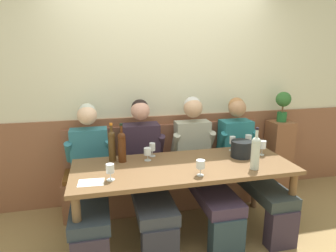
# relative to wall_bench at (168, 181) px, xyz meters

# --- Properties ---
(ground_plane) EXTENTS (6.80, 6.80, 0.02)m
(ground_plane) POSITION_rel_wall_bench_xyz_m (0.00, -0.83, -0.29)
(ground_plane) COLOR olive
(ground_plane) RESTS_ON ground
(room_wall_back) EXTENTS (6.80, 0.08, 2.80)m
(room_wall_back) POSITION_rel_wall_bench_xyz_m (0.00, 0.26, 1.12)
(room_wall_back) COLOR beige
(room_wall_back) RESTS_ON ground
(wood_wainscot_panel) EXTENTS (6.80, 0.03, 1.04)m
(wood_wainscot_panel) POSITION_rel_wall_bench_xyz_m (0.00, 0.21, 0.24)
(wood_wainscot_panel) COLOR brown
(wood_wainscot_panel) RESTS_ON ground
(wall_bench) EXTENTS (2.38, 0.42, 0.94)m
(wall_bench) POSITION_rel_wall_bench_xyz_m (0.00, 0.00, 0.00)
(wall_bench) COLOR brown
(wall_bench) RESTS_ON ground
(dining_table) EXTENTS (2.08, 0.79, 0.75)m
(dining_table) POSITION_rel_wall_bench_xyz_m (0.00, -0.65, 0.38)
(dining_table) COLOR brown
(dining_table) RESTS_ON ground
(person_center_left_seat) EXTENTS (0.50, 1.21, 1.26)m
(person_center_left_seat) POSITION_rel_wall_bench_xyz_m (-0.88, -0.36, 0.33)
(person_center_left_seat) COLOR #302937
(person_center_left_seat) RESTS_ON ground
(person_left_seat) EXTENTS (0.51, 1.22, 1.28)m
(person_left_seat) POSITION_rel_wall_bench_xyz_m (-0.32, -0.34, 0.35)
(person_left_seat) COLOR #282935
(person_left_seat) RESTS_ON ground
(person_right_seat) EXTENTS (0.51, 1.22, 1.29)m
(person_right_seat) POSITION_rel_wall_bench_xyz_m (0.29, -0.34, 0.36)
(person_right_seat) COLOR #253842
(person_right_seat) RESTS_ON ground
(person_center_right_seat) EXTENTS (0.47, 1.22, 1.26)m
(person_center_right_seat) POSITION_rel_wall_bench_xyz_m (0.84, -0.33, 0.35)
(person_center_right_seat) COLOR #312735
(person_center_right_seat) RESTS_ON ground
(ice_bucket) EXTENTS (0.21, 0.21, 0.17)m
(ice_bucket) POSITION_rel_wall_bench_xyz_m (0.63, -0.57, 0.55)
(ice_bucket) COLOR black
(ice_bucket) RESTS_ON dining_table
(wine_bottle_clear_water) EXTENTS (0.07, 0.07, 0.38)m
(wine_bottle_clear_water) POSITION_rel_wall_bench_xyz_m (-0.65, -0.38, 0.63)
(wine_bottle_clear_water) COLOR #463016
(wine_bottle_clear_water) RESTS_ON dining_table
(wine_bottle_green_tall) EXTENTS (0.08, 0.08, 0.39)m
(wine_bottle_green_tall) POSITION_rel_wall_bench_xyz_m (0.60, -0.89, 0.63)
(wine_bottle_green_tall) COLOR #B9C6BA
(wine_bottle_green_tall) RESTS_ON dining_table
(wine_bottle_amber_mid) EXTENTS (0.08, 0.08, 0.38)m
(wine_bottle_amber_mid) POSITION_rel_wall_bench_xyz_m (-0.56, -0.43, 0.63)
(wine_bottle_amber_mid) COLOR #47220D
(wine_bottle_amber_mid) RESTS_ON dining_table
(wine_glass_right_end) EXTENTS (0.07, 0.07, 0.15)m
(wine_glass_right_end) POSITION_rel_wall_bench_xyz_m (0.87, -0.57, 0.57)
(wine_glass_right_end) COLOR silver
(wine_glass_right_end) RESTS_ON dining_table
(wine_glass_mid_left) EXTENTS (0.08, 0.08, 0.14)m
(wine_glass_mid_left) POSITION_rel_wall_bench_xyz_m (0.07, -0.92, 0.56)
(wine_glass_mid_left) COLOR silver
(wine_glass_mid_left) RESTS_ON dining_table
(wine_glass_near_bucket) EXTENTS (0.07, 0.07, 0.13)m
(wine_glass_near_bucket) POSITION_rel_wall_bench_xyz_m (-0.31, -0.46, 0.55)
(wine_glass_near_bucket) COLOR silver
(wine_glass_near_bucket) RESTS_ON dining_table
(wine_glass_left_end) EXTENTS (0.06, 0.06, 0.14)m
(wine_glass_left_end) POSITION_rel_wall_bench_xyz_m (-0.25, -0.35, 0.56)
(wine_glass_left_end) COLOR silver
(wine_glass_left_end) RESTS_ON dining_table
(wine_glass_center_rear) EXTENTS (0.07, 0.07, 0.14)m
(wine_glass_center_rear) POSITION_rel_wall_bench_xyz_m (-0.69, -0.84, 0.56)
(wine_glass_center_rear) COLOR silver
(wine_glass_center_rear) RESTS_ON dining_table
(wine_glass_mid_right) EXTENTS (0.06, 0.06, 0.16)m
(wine_glass_mid_right) POSITION_rel_wall_bench_xyz_m (0.63, -0.37, 0.57)
(wine_glass_mid_right) COLOR silver
(wine_glass_mid_right) RESTS_ON dining_table
(wine_glass_by_bottle) EXTENTS (0.07, 0.07, 0.16)m
(wine_glass_by_bottle) POSITION_rel_wall_bench_xyz_m (0.83, -0.35, 0.57)
(wine_glass_by_bottle) COLOR silver
(wine_glass_by_bottle) RESTS_ON dining_table
(tasting_sheet_left_guest) EXTENTS (0.22, 0.16, 0.00)m
(tasting_sheet_left_guest) POSITION_rel_wall_bench_xyz_m (-0.85, -0.85, 0.47)
(tasting_sheet_left_guest) COLOR white
(tasting_sheet_left_guest) RESTS_ON dining_table
(corner_pedestal) EXTENTS (0.28, 0.28, 0.93)m
(corner_pedestal) POSITION_rel_wall_bench_xyz_m (1.49, 0.03, 0.18)
(corner_pedestal) COLOR brown
(corner_pedestal) RESTS_ON ground
(potted_plant) EXTENTS (0.19, 0.19, 0.38)m
(potted_plant) POSITION_rel_wall_bench_xyz_m (1.49, 0.03, 0.89)
(potted_plant) COLOR #20602C
(potted_plant) RESTS_ON corner_pedestal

